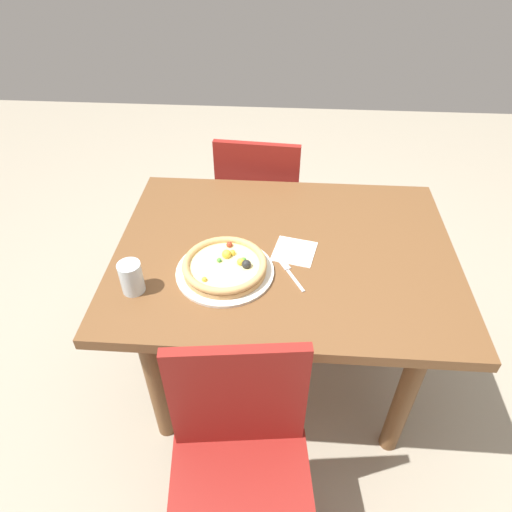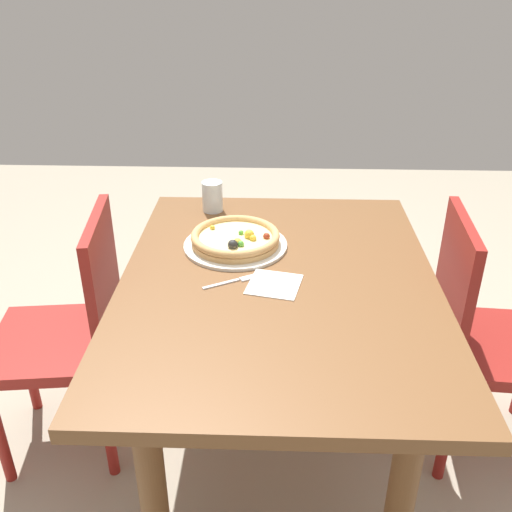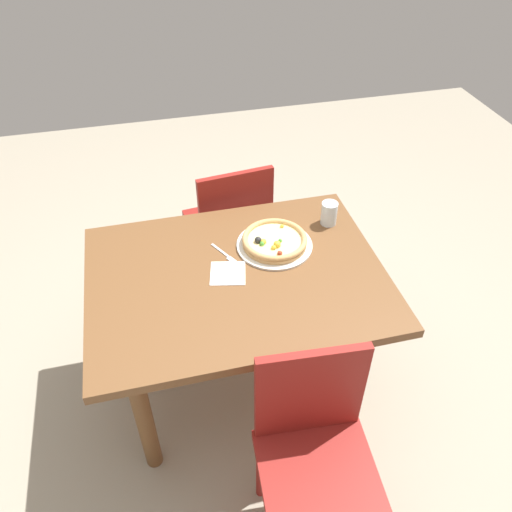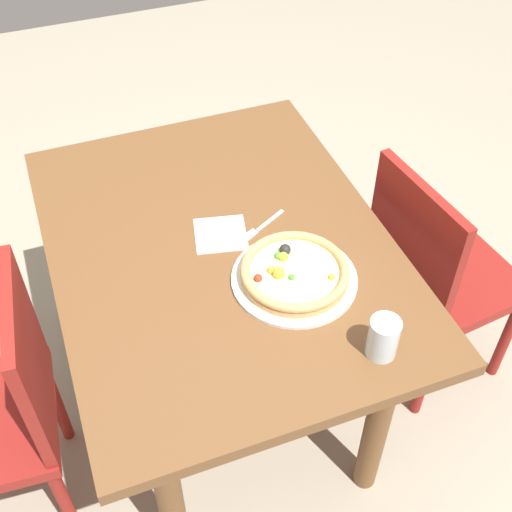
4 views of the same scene
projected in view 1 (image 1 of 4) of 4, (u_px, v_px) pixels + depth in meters
name	position (u px, v px, depth m)	size (l,w,h in m)	color
ground_plane	(278.00, 373.00, 2.08)	(6.00, 6.00, 0.00)	#9E937F
dining_table	(284.00, 272.00, 1.67)	(1.19, 0.90, 0.73)	brown
chair_near	(240.00, 471.00, 1.27)	(0.44, 0.44, 0.86)	maroon
chair_far	(260.00, 204.00, 2.28)	(0.43, 0.43, 0.86)	maroon
plate	(225.00, 271.00, 1.50)	(0.32, 0.32, 0.01)	silver
pizza	(225.00, 266.00, 1.49)	(0.28, 0.28, 0.05)	tan
fork	(289.00, 273.00, 1.50)	(0.09, 0.15, 0.00)	silver
drinking_glass	(131.00, 277.00, 1.41)	(0.07, 0.07, 0.11)	silver
napkin	(294.00, 251.00, 1.59)	(0.14, 0.14, 0.00)	white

